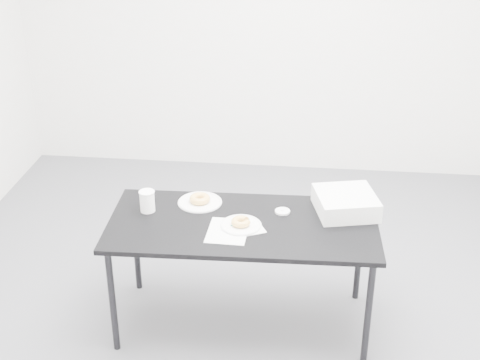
# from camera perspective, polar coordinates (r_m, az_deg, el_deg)

# --- Properties ---
(floor) EXTENTS (4.00, 4.00, 0.00)m
(floor) POSITION_cam_1_polar(r_m,az_deg,el_deg) (4.18, -0.52, -10.39)
(floor) COLOR #4F5055
(floor) RESTS_ON ground
(wall_back) EXTENTS (4.00, 0.02, 2.70)m
(wall_back) POSITION_cam_1_polar(r_m,az_deg,el_deg) (5.46, 1.96, 14.22)
(wall_back) COLOR white
(wall_back) RESTS_ON floor
(table) EXTENTS (1.49, 0.74, 0.67)m
(table) POSITION_cam_1_polar(r_m,az_deg,el_deg) (3.68, 0.24, -4.35)
(table) COLOR black
(table) RESTS_ON floor
(scorecard) EXTENTS (0.22, 0.28, 0.00)m
(scorecard) POSITION_cam_1_polar(r_m,az_deg,el_deg) (3.58, -1.06, -4.37)
(scorecard) COLOR white
(scorecard) RESTS_ON table
(logo_patch) EXTENTS (0.04, 0.04, 0.00)m
(logo_patch) POSITION_cam_1_polar(r_m,az_deg,el_deg) (3.65, 0.33, -3.66)
(logo_patch) COLOR green
(logo_patch) RESTS_ON scorecard
(pen) EXTENTS (0.10, 0.09, 0.01)m
(pen) POSITION_cam_1_polar(r_m,az_deg,el_deg) (3.64, 0.00, -3.69)
(pen) COLOR #0D9867
(pen) RESTS_ON scorecard
(napkin) EXTENTS (0.21, 0.21, 0.00)m
(napkin) POSITION_cam_1_polar(r_m,az_deg,el_deg) (3.60, 0.69, -4.11)
(napkin) COLOR white
(napkin) RESTS_ON table
(plate_near) EXTENTS (0.22, 0.22, 0.01)m
(plate_near) POSITION_cam_1_polar(r_m,az_deg,el_deg) (3.62, 0.08, -3.87)
(plate_near) COLOR white
(plate_near) RESTS_ON napkin
(donut_near) EXTENTS (0.13, 0.13, 0.04)m
(donut_near) POSITION_cam_1_polar(r_m,az_deg,el_deg) (3.61, 0.08, -3.59)
(donut_near) COLOR gold
(donut_near) RESTS_ON plate_near
(plate_far) EXTENTS (0.25, 0.25, 0.01)m
(plate_far) POSITION_cam_1_polar(r_m,az_deg,el_deg) (3.86, -3.44, -1.91)
(plate_far) COLOR white
(plate_far) RESTS_ON table
(donut_far) EXTENTS (0.14, 0.14, 0.04)m
(donut_far) POSITION_cam_1_polar(r_m,az_deg,el_deg) (3.85, -3.45, -1.61)
(donut_far) COLOR gold
(donut_far) RESTS_ON plate_far
(coffee_cup) EXTENTS (0.08, 0.08, 0.12)m
(coffee_cup) POSITION_cam_1_polar(r_m,az_deg,el_deg) (3.77, -7.92, -1.80)
(coffee_cup) COLOR white
(coffee_cup) RESTS_ON table
(cup_lid) EXTENTS (0.08, 0.08, 0.01)m
(cup_lid) POSITION_cam_1_polar(r_m,az_deg,el_deg) (3.76, 3.65, -2.69)
(cup_lid) COLOR silver
(cup_lid) RESTS_ON table
(bakery_box) EXTENTS (0.39, 0.39, 0.11)m
(bakery_box) POSITION_cam_1_polar(r_m,az_deg,el_deg) (3.79, 9.00, -1.93)
(bakery_box) COLOR silver
(bakery_box) RESTS_ON table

